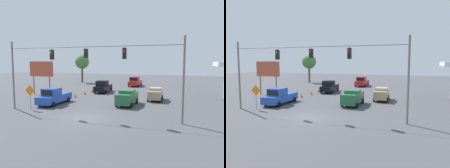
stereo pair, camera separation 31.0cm
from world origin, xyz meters
The scene contains 16 objects.
ground_plane centered at (0.00, 0.00, 0.00)m, with size 140.00×140.00×0.00m, color #47474C.
overhead_signal_span centered at (0.00, -1.17, 4.79)m, with size 18.88×0.38×7.73m.
pickup_truck_red_withflow_deep centered at (1.59, -28.49, 0.98)m, with size 2.26×5.37×2.12m.
sedan_tan_oncoming_far centered at (-5.35, -12.18, 0.95)m, with size 2.14×4.09×1.82m.
pickup_truck_blue_parked_shoulder centered at (6.58, -5.02, 0.98)m, with size 2.29×5.64×2.12m.
pickup_truck_black_withflow_far centered at (4.66, -17.15, 0.98)m, with size 2.49×5.35×2.12m.
sedan_green_crossing_near centered at (-2.48, -7.62, 1.01)m, with size 2.05×4.58×1.94m.
traffic_cone_nearest centered at (6.36, -4.43, 0.35)m, with size 0.38×0.38×0.71m, color orange.
traffic_cone_second centered at (6.31, -7.43, 0.35)m, with size 0.38×0.38×0.71m, color orange.
traffic_cone_third centered at (6.50, -10.42, 0.35)m, with size 0.38×0.38×0.71m, color orange.
traffic_cone_fourth centered at (6.43, -13.57, 0.35)m, with size 0.38×0.38×0.71m, color orange.
traffic_cone_fifth centered at (6.58, -16.68, 0.35)m, with size 0.38×0.38×0.71m, color orange.
roadside_billboard centered at (12.97, -10.93, 3.97)m, with size 4.45×0.16×5.48m.
work_zone_sign centered at (7.30, -1.45, 1.99)m, with size 1.27×0.06×2.84m.
pedestrian centered at (7.64, -6.88, 0.92)m, with size 0.40×0.28×1.81m.
tree_horizon_left centered at (16.42, -31.87, 5.31)m, with size 3.60×3.60×7.19m.
Camera 1 is at (-9.83, 18.61, 5.53)m, focal length 35.00 mm.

